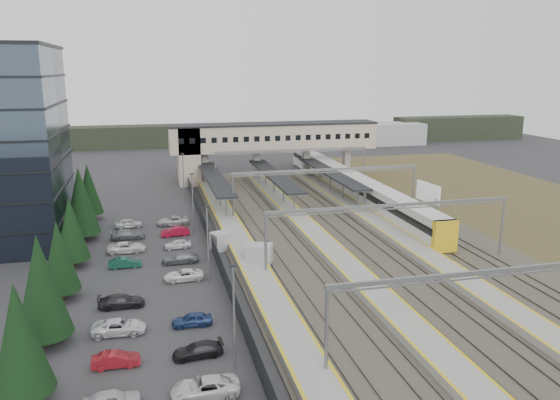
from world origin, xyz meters
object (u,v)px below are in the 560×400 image
object	(u,v)px
relay_cabin_far	(222,241)
billboard	(428,194)
footbridge	(260,140)
relay_cabin_near	(259,255)
train	(350,184)

from	to	relation	value
relay_cabin_far	billboard	bearing A→B (deg)	14.91
footbridge	billboard	world-z (taller)	footbridge
relay_cabin_near	footbridge	xyz separation A→B (m)	(9.66, 46.19, 6.74)
relay_cabin_near	relay_cabin_far	size ratio (longest dim) A/B	1.19
footbridge	billboard	bearing A→B (deg)	-58.61
billboard	footbridge	bearing A→B (deg)	121.39
relay_cabin_near	train	size ratio (longest dim) A/B	0.05
relay_cabin_near	train	distance (m)	36.80
relay_cabin_near	train	world-z (taller)	train
relay_cabin_near	relay_cabin_far	world-z (taller)	relay_cabin_near
footbridge	train	world-z (taller)	footbridge
footbridge	train	xyz separation A→B (m)	(12.30, -16.67, -5.75)
billboard	train	bearing A→B (deg)	114.90
footbridge	billboard	xyz separation A→B (m)	(19.06, -31.24, -4.64)
relay_cabin_far	train	distance (m)	34.27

